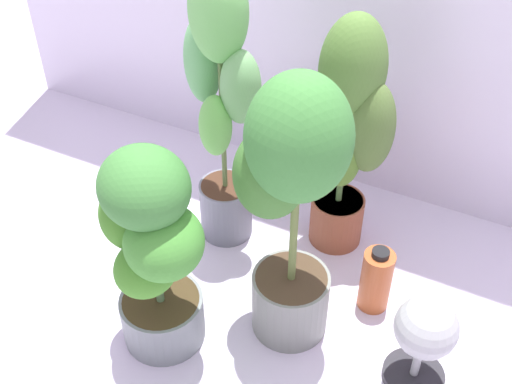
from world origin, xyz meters
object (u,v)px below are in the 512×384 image
object	(u,v)px
floor_fan	(424,334)
potted_plant_back_left	(221,100)
nutrient_bottle	(376,280)
potted_plant_center	(290,192)
potted_plant_front_left	(152,245)
potted_plant_back_center	(348,123)

from	to	relation	value
floor_fan	potted_plant_back_left	bearing A→B (deg)	140.35
floor_fan	nutrient_bottle	bearing A→B (deg)	114.12
potted_plant_center	floor_fan	distance (m)	0.54
potted_plant_center	nutrient_bottle	distance (m)	0.51
potted_plant_front_left	potted_plant_center	xyz separation A→B (m)	(0.31, 0.22, 0.14)
potted_plant_back_left	floor_fan	xyz separation A→B (m)	(0.78, -0.30, -0.36)
potted_plant_back_center	potted_plant_back_left	bearing A→B (deg)	-159.21
floor_fan	nutrient_bottle	size ratio (longest dim) A/B	1.34
potted_plant_back_left	potted_plant_back_center	bearing A→B (deg)	20.79
potted_plant_front_left	potted_plant_center	distance (m)	0.40
potted_plant_center	floor_fan	bearing A→B (deg)	-3.34
potted_plant_back_left	potted_plant_center	xyz separation A→B (m)	(0.36, -0.28, -0.03)
potted_plant_front_left	nutrient_bottle	xyz separation A→B (m)	(0.53, 0.41, -0.28)
potted_plant_back_center	nutrient_bottle	world-z (taller)	potted_plant_back_center
potted_plant_front_left	potted_plant_back_center	world-z (taller)	potted_plant_back_center
nutrient_bottle	potted_plant_front_left	bearing A→B (deg)	-142.49
potted_plant_front_left	potted_plant_back_left	bearing A→B (deg)	96.12
potted_plant_front_left	nutrient_bottle	size ratio (longest dim) A/B	2.89
potted_plant_back_center	potted_plant_center	xyz separation A→B (m)	(-0.01, -0.42, 0.03)
potted_plant_front_left	floor_fan	size ratio (longest dim) A/B	2.17
potted_plant_back_left	potted_plant_center	world-z (taller)	potted_plant_back_left
potted_plant_back_center	nutrient_bottle	bearing A→B (deg)	-46.78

